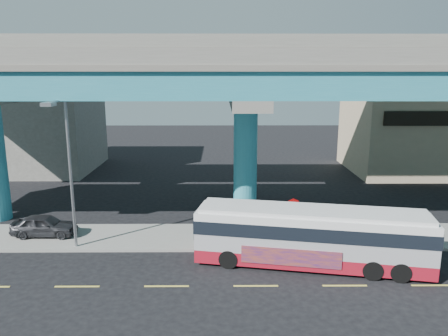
{
  "coord_description": "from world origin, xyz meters",
  "views": [
    {
      "loc": [
        -1.55,
        -18.24,
        9.38
      ],
      "look_at": [
        -1.4,
        4.0,
        4.48
      ],
      "focal_mm": 35.0,
      "sensor_mm": 36.0,
      "label": 1
    }
  ],
  "objects_px": {
    "transit_bus": "(312,235)",
    "parked_car": "(44,225)",
    "street_lamp": "(65,153)",
    "stop_sign": "(293,211)"
  },
  "relations": [
    {
      "from": "transit_bus",
      "to": "parked_car",
      "type": "relative_size",
      "value": 3.15
    },
    {
      "from": "street_lamp",
      "to": "stop_sign",
      "type": "distance_m",
      "value": 12.23
    },
    {
      "from": "transit_bus",
      "to": "street_lamp",
      "type": "bearing_deg",
      "value": -176.31
    },
    {
      "from": "parked_car",
      "to": "stop_sign",
      "type": "bearing_deg",
      "value": -95.36
    },
    {
      "from": "transit_bus",
      "to": "stop_sign",
      "type": "height_order",
      "value": "transit_bus"
    },
    {
      "from": "parked_car",
      "to": "stop_sign",
      "type": "relative_size",
      "value": 1.4
    },
    {
      "from": "street_lamp",
      "to": "stop_sign",
      "type": "relative_size",
      "value": 3.09
    },
    {
      "from": "parked_car",
      "to": "stop_sign",
      "type": "distance_m",
      "value": 14.16
    },
    {
      "from": "parked_car",
      "to": "street_lamp",
      "type": "relative_size",
      "value": 0.45
    },
    {
      "from": "transit_bus",
      "to": "street_lamp",
      "type": "height_order",
      "value": "street_lamp"
    }
  ]
}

